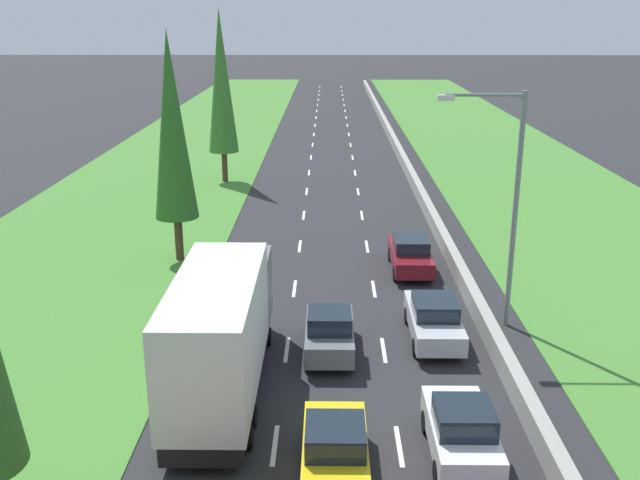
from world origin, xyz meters
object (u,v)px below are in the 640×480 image
silver_sedan_right_lane (434,319)px  street_light_mast (507,194)px  white_box_truck_left_lane (222,330)px  white_hatchback_right_lane (461,431)px  maroon_sedan_right_lane (410,254)px  grey_hatchback_centre_lane (330,332)px  poplar_tree_third (221,82)px  poplar_tree_second (172,127)px  yellow_hatchback_centre_lane (335,450)px

silver_sedan_right_lane → street_light_mast: street_light_mast is taller
white_box_truck_left_lane → white_hatchback_right_lane: bearing=-26.6°
silver_sedan_right_lane → maroon_sedan_right_lane: same height
grey_hatchback_centre_lane → white_box_truck_left_lane: 4.56m
white_box_truck_left_lane → poplar_tree_third: (-4.13, 29.98, 4.86)m
white_hatchback_right_lane → maroon_sedan_right_lane: (0.24, 14.95, -0.02)m
white_box_truck_left_lane → maroon_sedan_right_lane: 13.61m
street_light_mast → poplar_tree_third: bearing=119.7°
silver_sedan_right_lane → maroon_sedan_right_lane: bearing=90.5°
maroon_sedan_right_lane → poplar_tree_third: poplar_tree_third is taller
grey_hatchback_centre_lane → street_light_mast: 8.28m
grey_hatchback_centre_lane → maroon_sedan_right_lane: (3.80, 8.72, -0.02)m
white_box_truck_left_lane → poplar_tree_second: size_ratio=0.86×
white_hatchback_right_lane → poplar_tree_second: (-10.92, 16.32, 5.70)m
yellow_hatchback_centre_lane → white_box_truck_left_lane: size_ratio=0.41×
grey_hatchback_centre_lane → silver_sedan_right_lane: (3.87, 1.26, -0.02)m
white_box_truck_left_lane → maroon_sedan_right_lane: white_box_truck_left_lane is taller
white_hatchback_right_lane → maroon_sedan_right_lane: size_ratio=0.87×
silver_sedan_right_lane → poplar_tree_third: bearing=113.7°
street_light_mast → yellow_hatchback_centre_lane: bearing=-123.3°
maroon_sedan_right_lane → poplar_tree_second: poplar_tree_second is taller
maroon_sedan_right_lane → poplar_tree_second: 12.62m
maroon_sedan_right_lane → street_light_mast: bearing=-66.0°
white_box_truck_left_lane → silver_sedan_right_lane: 8.40m
grey_hatchback_centre_lane → yellow_hatchback_centre_lane: bearing=-88.9°
grey_hatchback_centre_lane → poplar_tree_second: (-7.36, 10.09, 5.70)m
white_box_truck_left_lane → poplar_tree_second: bearing=107.2°
grey_hatchback_centre_lane → poplar_tree_third: bearing=105.4°
white_box_truck_left_lane → maroon_sedan_right_lane: size_ratio=2.09×
white_box_truck_left_lane → street_light_mast: bearing=28.3°
white_hatchback_right_lane → silver_sedan_right_lane: size_ratio=0.87×
white_box_truck_left_lane → yellow_hatchback_centre_lane: bearing=-51.4°
yellow_hatchback_centre_lane → maroon_sedan_right_lane: bearing=77.0°
poplar_tree_third → yellow_hatchback_centre_lane: bearing=-77.5°
yellow_hatchback_centre_lane → poplar_tree_third: size_ratio=0.33×
street_light_mast → maroon_sedan_right_lane: bearing=114.0°
yellow_hatchback_centre_lane → silver_sedan_right_lane: (3.73, 8.43, -0.02)m
grey_hatchback_centre_lane → white_hatchback_right_lane: (3.56, -6.23, 0.00)m
silver_sedan_right_lane → poplar_tree_third: (-11.37, 25.96, 6.23)m
street_light_mast → silver_sedan_right_lane: bearing=-154.0°
white_hatchback_right_lane → white_box_truck_left_lane: size_ratio=0.41×
white_box_truck_left_lane → maroon_sedan_right_lane: (7.17, 11.48, -1.37)m
silver_sedan_right_lane → poplar_tree_second: 15.38m
white_hatchback_right_lane → maroon_sedan_right_lane: 14.95m
grey_hatchback_centre_lane → poplar_tree_second: poplar_tree_second is taller
silver_sedan_right_lane → street_light_mast: bearing=26.0°
grey_hatchback_centre_lane → maroon_sedan_right_lane: grey_hatchback_centre_lane is taller
poplar_tree_second → street_light_mast: 15.85m
white_hatchback_right_lane → poplar_tree_third: poplar_tree_third is taller
poplar_tree_second → white_box_truck_left_lane: bearing=-72.8°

